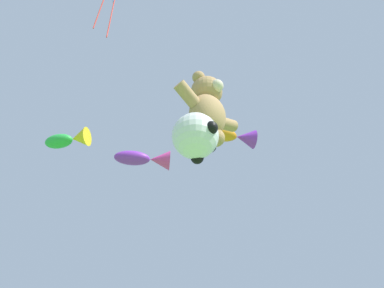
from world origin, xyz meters
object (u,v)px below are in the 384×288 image
(fish_kite_tangerine, at_px, (233,136))
(teddy_bear_kite, at_px, (207,108))
(soccer_ball_kite, at_px, (196,136))
(fish_kite_violet, at_px, (146,159))
(fish_kite_emerald, at_px, (69,140))

(fish_kite_tangerine, bearing_deg, teddy_bear_kite, -155.94)
(soccer_ball_kite, xyz_separation_m, fish_kite_violet, (1.14, 3.27, 1.93))
(teddy_bear_kite, distance_m, fish_kite_emerald, 4.95)
(soccer_ball_kite, distance_m, fish_kite_tangerine, 4.42)
(fish_kite_tangerine, xyz_separation_m, fish_kite_violet, (-1.95, 2.02, -0.97))
(fish_kite_violet, bearing_deg, soccer_ball_kite, -109.25)
(fish_kite_emerald, bearing_deg, fish_kite_violet, -38.05)
(teddy_bear_kite, bearing_deg, fish_kite_tangerine, 24.06)
(teddy_bear_kite, relative_size, fish_kite_tangerine, 1.31)
(soccer_ball_kite, height_order, fish_kite_tangerine, fish_kite_tangerine)
(teddy_bear_kite, bearing_deg, fish_kite_emerald, 106.89)
(teddy_bear_kite, relative_size, fish_kite_violet, 1.34)
(teddy_bear_kite, height_order, fish_kite_tangerine, fish_kite_tangerine)
(soccer_ball_kite, height_order, fish_kite_emerald, fish_kite_emerald)
(teddy_bear_kite, relative_size, soccer_ball_kite, 1.91)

